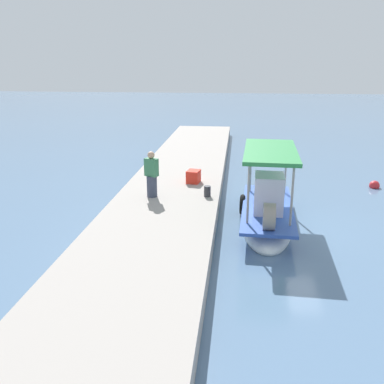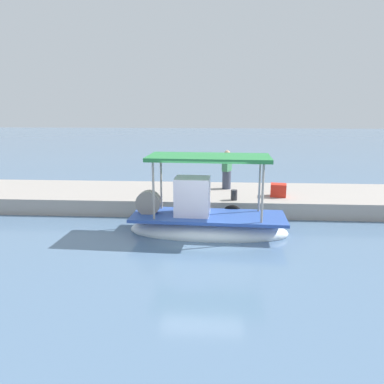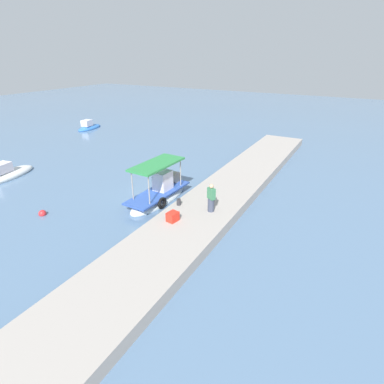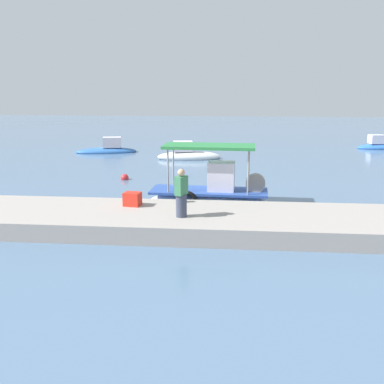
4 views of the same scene
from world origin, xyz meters
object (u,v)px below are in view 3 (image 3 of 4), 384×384
object	(u,v)px
mooring_bollard	(179,202)
cargo_crate	(173,217)
fisherman_near_bollard	(211,199)
marker_buoy	(42,214)
main_fishing_boat	(159,194)
moored_boat_mid	(7,174)
moored_boat_far	(89,127)

from	to	relation	value
mooring_bollard	cargo_crate	xyz separation A→B (m)	(-1.75, -0.69, 0.06)
fisherman_near_bollard	marker_buoy	world-z (taller)	fisherman_near_bollard
main_fishing_boat	moored_boat_mid	world-z (taller)	main_fishing_boat
fisherman_near_bollard	mooring_bollard	distance (m)	2.06
fisherman_near_bollard	marker_buoy	bearing A→B (deg)	114.96
mooring_bollard	marker_buoy	size ratio (longest dim) A/B	0.88
fisherman_near_bollard	cargo_crate	xyz separation A→B (m)	(-1.98, 1.28, -0.50)
marker_buoy	moored_boat_mid	bearing A→B (deg)	70.25
marker_buoy	moored_boat_mid	xyz separation A→B (m)	(2.71, 7.54, 0.16)
marker_buoy	fisherman_near_bollard	bearing A→B (deg)	-65.04
main_fishing_boat	fisherman_near_bollard	xyz separation A→B (m)	(-0.80, -4.05, 0.90)
mooring_bollard	marker_buoy	distance (m)	8.08
moored_boat_mid	marker_buoy	bearing A→B (deg)	-109.75
main_fishing_boat	cargo_crate	bearing A→B (deg)	-135.13
marker_buoy	moored_boat_far	xyz separation A→B (m)	(17.81, 14.46, 0.11)
mooring_bollard	cargo_crate	bearing A→B (deg)	-158.63
moored_boat_mid	main_fishing_boat	bearing A→B (deg)	-79.69
cargo_crate	moored_boat_far	world-z (taller)	moored_boat_far
fisherman_near_bollard	marker_buoy	distance (m)	9.98
cargo_crate	marker_buoy	bearing A→B (deg)	105.96
main_fishing_boat	mooring_bollard	distance (m)	2.34
main_fishing_boat	moored_boat_far	xyz separation A→B (m)	(12.84, 19.39, -0.27)
main_fishing_boat	fisherman_near_bollard	distance (m)	4.22
marker_buoy	moored_boat_far	bearing A→B (deg)	39.07
marker_buoy	moored_boat_mid	world-z (taller)	moored_boat_mid
main_fishing_boat	moored_boat_mid	bearing A→B (deg)	100.31
moored_boat_far	cargo_crate	bearing A→B (deg)	-125.17
fisherman_near_bollard	moored_boat_far	world-z (taller)	fisherman_near_bollard
main_fishing_boat	moored_boat_far	bearing A→B (deg)	56.50
cargo_crate	marker_buoy	world-z (taller)	cargo_crate
main_fishing_boat	moored_boat_far	distance (m)	23.26
moored_boat_mid	cargo_crate	bearing A→B (deg)	-91.91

